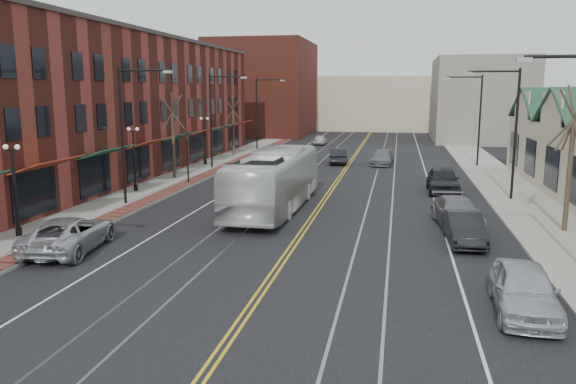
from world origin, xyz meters
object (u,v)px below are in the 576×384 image
at_px(transit_bus, 275,181).
at_px(parked_car_a, 524,289).
at_px(parked_car_d, 443,180).
at_px(parked_suv, 69,234).
at_px(parked_car_b, 464,228).
at_px(parked_car_c, 457,212).

bearing_deg(transit_bus, parked_car_a, 130.60).
bearing_deg(parked_car_d, parked_car_a, -87.97).
bearing_deg(transit_bus, parked_suv, 56.32).
relative_size(parked_car_a, parked_car_b, 1.07).
distance_m(transit_bus, parked_suv, 12.01).
bearing_deg(parked_car_b, transit_bus, 149.07).
bearing_deg(transit_bus, parked_car_b, 153.22).
bearing_deg(parked_car_a, transit_bus, 132.30).
height_order(parked_car_c, parked_car_d, parked_car_d).
xyz_separation_m(parked_suv, parked_car_c, (16.80, 7.79, -0.03)).
xyz_separation_m(transit_bus, parked_car_a, (10.87, -13.30, -0.95)).
xyz_separation_m(parked_car_b, parked_car_c, (0.00, 3.29, 0.02)).
height_order(parked_suv, parked_car_b, parked_suv).
xyz_separation_m(transit_bus, parked_car_b, (9.93, -5.30, -1.02)).
distance_m(parked_suv, parked_car_b, 17.39).
distance_m(parked_car_b, parked_car_c, 3.29).
xyz_separation_m(parked_car_a, parked_car_c, (-0.94, 11.29, -0.05)).
relative_size(parked_car_a, parked_car_d, 0.90).
height_order(parked_car_a, parked_car_d, parked_car_d).
bearing_deg(parked_car_a, parked_car_b, 99.77).
distance_m(parked_suv, parked_car_a, 18.08).
bearing_deg(parked_suv, parked_car_a, 161.17).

